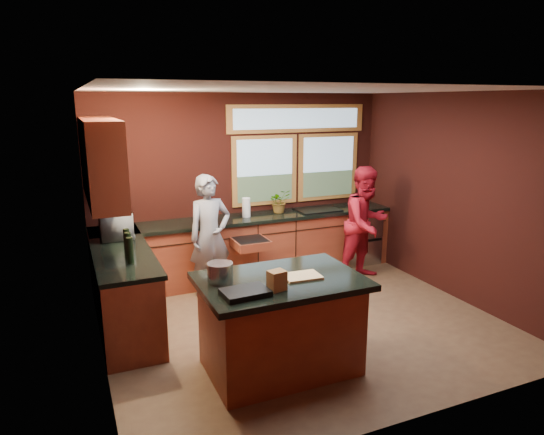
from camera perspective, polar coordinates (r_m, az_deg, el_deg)
floor at (r=5.96m, az=3.49°, el=-12.14°), size 4.50×4.50×0.00m
room_shell at (r=5.49m, az=-3.37°, el=5.31°), size 4.52×4.02×2.71m
back_counter at (r=7.31m, az=-1.05°, el=-3.27°), size 4.50×0.64×0.93m
left_counter at (r=6.04m, az=-17.22°, el=-7.60°), size 0.64×2.30×0.93m
island at (r=4.82m, az=1.00°, el=-12.37°), size 1.55×1.05×0.95m
person_grey at (r=6.51m, az=-7.31°, el=-2.20°), size 0.66×0.50×1.65m
person_red at (r=7.21m, az=10.99°, el=-0.68°), size 0.93×0.79×1.68m
microwave at (r=6.33m, az=-17.85°, el=-0.77°), size 0.39×0.58×0.32m
potted_plant at (r=7.31m, az=0.88°, el=1.93°), size 0.32×0.28×0.35m
paper_towel at (r=7.07m, az=-3.05°, el=1.19°), size 0.12×0.12×0.28m
cutting_board at (r=4.67m, az=3.54°, el=-6.90°), size 0.36×0.27×0.02m
stock_pot at (r=4.55m, az=-6.12°, el=-6.43°), size 0.24×0.24×0.18m
paper_bag at (r=4.33m, az=0.58°, el=-7.42°), size 0.17×0.15×0.18m
black_tray at (r=4.25m, az=-3.17°, el=-8.80°), size 0.42×0.30×0.05m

